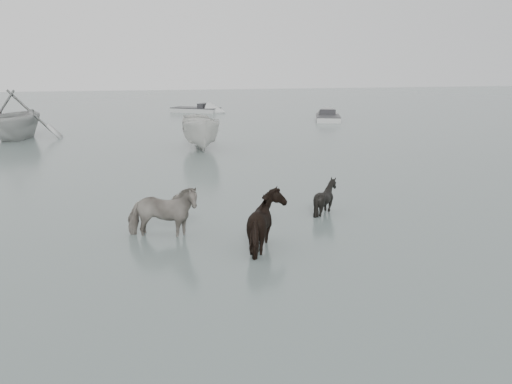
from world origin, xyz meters
TOP-DOWN VIEW (x-y plane):
  - ground at (0.00, 0.00)m, footprint 140.00×140.00m
  - pony_pinto at (-3.52, 0.23)m, footprint 1.95×1.28m
  - pony_dark at (-1.22, -1.14)m, footprint 1.39×1.59m
  - pony_black at (1.09, 1.48)m, footprint 1.12×1.01m
  - rowboat_trail at (-9.79, 19.78)m, footprint 5.58×6.14m
  - boat_small at (-0.62, 14.00)m, footprint 1.89×4.65m
  - skiff_port at (9.88, 24.81)m, footprint 3.00×5.02m
  - skiff_mid at (1.72, 33.65)m, footprint 5.35×4.36m

SIDE VIEW (x-z plane):
  - ground at x=0.00m, z-range 0.00..0.00m
  - skiff_port at x=9.88m, z-range 0.00..0.75m
  - skiff_mid at x=1.72m, z-range 0.00..0.75m
  - pony_black at x=1.09m, z-range 0.00..1.16m
  - pony_pinto at x=-3.52m, z-range 0.00..1.51m
  - pony_dark at x=-1.22m, z-range 0.00..1.53m
  - boat_small at x=-0.62m, z-range 0.00..1.77m
  - rowboat_trail at x=-9.79m, z-range 0.00..2.80m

